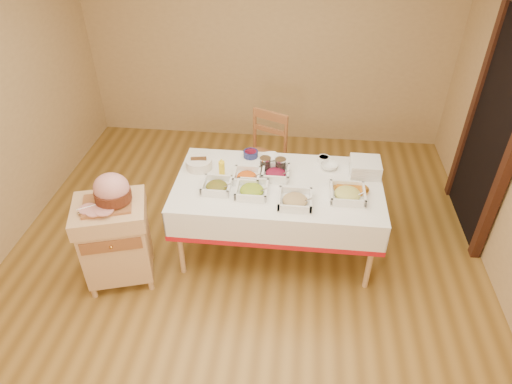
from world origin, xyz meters
TOP-DOWN VIEW (x-y plane):
  - room_shell at (0.00, 0.00)m, footprint 5.00×5.00m
  - doorway at (2.20, 0.90)m, footprint 0.09×1.10m
  - dining_table at (0.30, 0.30)m, footprint 1.82×1.02m
  - butcher_cart at (-1.04, -0.24)m, footprint 0.69×0.63m
  - dining_chair at (0.09, 1.13)m, footprint 0.57×0.56m
  - ham_on_board at (-1.00, -0.20)m, footprint 0.41×0.39m
  - serving_dish_a at (-0.22, 0.15)m, footprint 0.25×0.25m
  - serving_dish_b at (0.09, 0.12)m, footprint 0.27×0.27m
  - serving_dish_c at (0.46, 0.02)m, footprint 0.28×0.28m
  - serving_dish_d at (0.89, 0.16)m, footprint 0.29×0.29m
  - serving_dish_e at (0.02, 0.33)m, footprint 0.24×0.23m
  - serving_dish_f at (0.27, 0.40)m, footprint 0.25×0.24m
  - small_bowl_left at (-0.45, 0.58)m, footprint 0.11×0.11m
  - small_bowl_mid at (0.01, 0.71)m, footprint 0.14×0.14m
  - small_bowl_right at (0.70, 0.69)m, footprint 0.11×0.11m
  - bowl_white_imported at (0.20, 0.69)m, footprint 0.21×0.21m
  - bowl_small_imported at (0.75, 0.59)m, footprint 0.20×0.20m
  - preserve_jar_left at (0.17, 0.49)m, footprint 0.10×0.10m
  - preserve_jar_right at (0.30, 0.50)m, footprint 0.10×0.10m
  - mustard_bottle at (-0.21, 0.38)m, footprint 0.05×0.05m
  - bread_basket at (-0.44, 0.47)m, footprint 0.24×0.24m
  - plate_stack at (1.06, 0.54)m, footprint 0.27×0.27m
  - brass_platter at (0.93, 0.26)m, footprint 0.31×0.22m

SIDE VIEW (x-z plane):
  - butcher_cart at x=-1.04m, z-range 0.06..0.87m
  - dining_chair at x=0.09m, z-range 0.01..0.98m
  - dining_table at x=0.30m, z-range 0.22..0.98m
  - brass_platter at x=0.93m, z-range 0.76..0.80m
  - bowl_white_imported at x=0.20m, z-range 0.76..0.80m
  - bowl_small_imported at x=0.75m, z-range 0.76..0.81m
  - small_bowl_left at x=-0.45m, z-range 0.76..0.82m
  - small_bowl_right at x=0.70m, z-range 0.76..0.82m
  - small_bowl_mid at x=0.01m, z-range 0.76..0.82m
  - serving_dish_a at x=-0.22m, z-range 0.74..0.85m
  - serving_dish_b at x=0.09m, z-range 0.74..0.85m
  - serving_dish_e at x=0.02m, z-range 0.74..0.85m
  - serving_dish_d at x=0.89m, z-range 0.74..0.85m
  - serving_dish_c at x=0.46m, z-range 0.74..0.85m
  - serving_dish_f at x=0.27m, z-range 0.74..0.85m
  - bread_basket at x=-0.44m, z-range 0.75..0.86m
  - preserve_jar_right at x=0.30m, z-range 0.75..0.88m
  - preserve_jar_left at x=0.17m, z-range 0.75..0.89m
  - plate_stack at x=1.06m, z-range 0.76..0.89m
  - mustard_bottle at x=-0.21m, z-range 0.75..0.92m
  - ham_on_board at x=-1.00m, z-range 0.80..1.07m
  - doorway at x=2.20m, z-range 0.01..2.21m
  - room_shell at x=0.00m, z-range -1.20..3.80m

